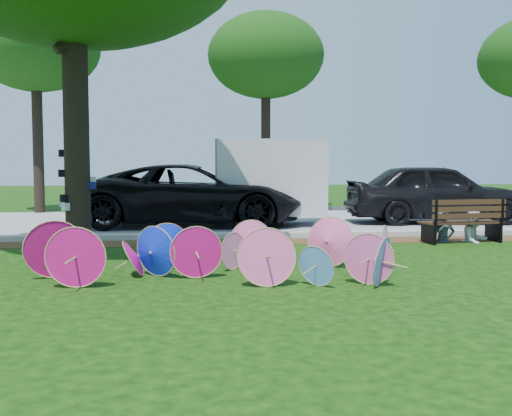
{
  "coord_description": "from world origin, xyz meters",
  "views": [
    {
      "loc": [
        -0.54,
        -7.38,
        1.56
      ],
      "look_at": [
        0.5,
        2.0,
        0.9
      ],
      "focal_mm": 40.0,
      "sensor_mm": 36.0,
      "label": 1
    }
  ],
  "objects_px": {
    "park_bench": "(460,221)",
    "person_left": "(444,211)",
    "dark_pickup": "(435,193)",
    "cargo_trailer": "(270,177)",
    "parasol_pile": "(225,251)",
    "black_van": "(192,195)",
    "person_right": "(475,211)"
  },
  "relations": [
    {
      "from": "park_bench",
      "to": "dark_pickup",
      "type": "bearing_deg",
      "value": 65.3
    },
    {
      "from": "parasol_pile",
      "to": "person_right",
      "type": "height_order",
      "value": "person_right"
    },
    {
      "from": "black_van",
      "to": "park_bench",
      "type": "bearing_deg",
      "value": -121.54
    },
    {
      "from": "park_bench",
      "to": "person_left",
      "type": "height_order",
      "value": "person_left"
    },
    {
      "from": "black_van",
      "to": "park_bench",
      "type": "height_order",
      "value": "black_van"
    },
    {
      "from": "park_bench",
      "to": "person_left",
      "type": "relative_size",
      "value": 1.29
    },
    {
      "from": "park_bench",
      "to": "black_van",
      "type": "bearing_deg",
      "value": 136.63
    },
    {
      "from": "black_van",
      "to": "dark_pickup",
      "type": "relative_size",
      "value": 1.19
    },
    {
      "from": "person_right",
      "to": "parasol_pile",
      "type": "bearing_deg",
      "value": -164.8
    },
    {
      "from": "parasol_pile",
      "to": "cargo_trailer",
      "type": "distance_m",
      "value": 7.58
    },
    {
      "from": "dark_pickup",
      "to": "cargo_trailer",
      "type": "xyz_separation_m",
      "value": [
        -4.75,
        -0.1,
        0.46
      ]
    },
    {
      "from": "cargo_trailer",
      "to": "person_right",
      "type": "distance_m",
      "value": 5.58
    },
    {
      "from": "cargo_trailer",
      "to": "dark_pickup",
      "type": "bearing_deg",
      "value": 4.69
    },
    {
      "from": "parasol_pile",
      "to": "black_van",
      "type": "height_order",
      "value": "black_van"
    },
    {
      "from": "parasol_pile",
      "to": "person_right",
      "type": "distance_m",
      "value": 6.44
    },
    {
      "from": "parasol_pile",
      "to": "cargo_trailer",
      "type": "bearing_deg",
      "value": 77.4
    },
    {
      "from": "cargo_trailer",
      "to": "black_van",
      "type": "bearing_deg",
      "value": -176.16
    },
    {
      "from": "dark_pickup",
      "to": "cargo_trailer",
      "type": "bearing_deg",
      "value": 94.7
    },
    {
      "from": "person_left",
      "to": "parasol_pile",
      "type": "bearing_deg",
      "value": -140.85
    },
    {
      "from": "black_van",
      "to": "cargo_trailer",
      "type": "xyz_separation_m",
      "value": [
        2.13,
        0.01,
        0.48
      ]
    },
    {
      "from": "black_van",
      "to": "person_left",
      "type": "distance_m",
      "value": 6.61
    },
    {
      "from": "cargo_trailer",
      "to": "park_bench",
      "type": "height_order",
      "value": "cargo_trailer"
    },
    {
      "from": "parasol_pile",
      "to": "dark_pickup",
      "type": "bearing_deg",
      "value": 49.34
    },
    {
      "from": "parasol_pile",
      "to": "park_bench",
      "type": "height_order",
      "value": "park_bench"
    },
    {
      "from": "cargo_trailer",
      "to": "park_bench",
      "type": "relative_size",
      "value": 1.66
    },
    {
      "from": "person_left",
      "to": "black_van",
      "type": "bearing_deg",
      "value": 147.13
    },
    {
      "from": "park_bench",
      "to": "person_left",
      "type": "distance_m",
      "value": 0.42
    },
    {
      "from": "park_bench",
      "to": "person_right",
      "type": "relative_size",
      "value": 1.31
    },
    {
      "from": "parasol_pile",
      "to": "person_right",
      "type": "relative_size",
      "value": 4.11
    },
    {
      "from": "person_left",
      "to": "cargo_trailer",
      "type": "bearing_deg",
      "value": 132.36
    },
    {
      "from": "person_left",
      "to": "person_right",
      "type": "height_order",
      "value": "person_left"
    },
    {
      "from": "dark_pickup",
      "to": "person_right",
      "type": "relative_size",
      "value": 3.79
    }
  ]
}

